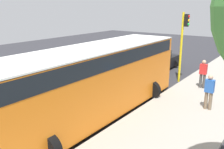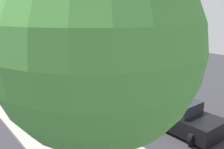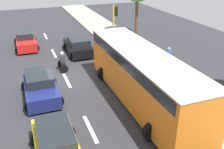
% 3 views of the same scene
% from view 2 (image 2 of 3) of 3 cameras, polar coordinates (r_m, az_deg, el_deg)
% --- Properties ---
extents(ground_plane, '(40.00, 60.00, 0.10)m').
position_cam_2_polar(ground_plane, '(18.00, 5.71, -4.51)').
color(ground_plane, '#2D2D33').
extents(sidewalk, '(4.00, 60.00, 0.15)m').
position_cam_2_polar(sidewalk, '(14.31, -15.18, -9.70)').
color(sidewalk, '#9E998E').
rests_on(sidewalk, ground).
extents(lane_stripe_far_north, '(0.20, 2.40, 0.01)m').
position_cam_2_polar(lane_stripe_far_north, '(27.53, -11.93, 2.18)').
color(lane_stripe_far_north, white).
rests_on(lane_stripe_far_north, ground).
extents(lane_stripe_north, '(0.20, 2.40, 0.01)m').
position_cam_2_polar(lane_stripe_north, '(22.46, -4.98, -0.40)').
color(lane_stripe_north, white).
rests_on(lane_stripe_north, ground).
extents(lane_stripe_mid, '(0.20, 2.40, 0.01)m').
position_cam_2_polar(lane_stripe_mid, '(17.98, 5.71, -4.34)').
color(lane_stripe_mid, white).
rests_on(lane_stripe_mid, ground).
extents(lane_stripe_south, '(0.20, 2.40, 0.01)m').
position_cam_2_polar(lane_stripe_south, '(14.63, 22.54, -10.10)').
color(lane_stripe_south, white).
rests_on(lane_stripe_south, ground).
extents(car_yellow_cab, '(2.15, 4.38, 1.52)m').
position_cam_2_polar(car_yellow_cab, '(24.69, -3.47, 2.71)').
color(car_yellow_cab, yellow).
rests_on(car_yellow_cab, ground).
extents(car_black, '(2.33, 4.19, 1.52)m').
position_cam_2_polar(car_black, '(13.05, 15.03, -9.10)').
color(car_black, black).
rests_on(car_black, ground).
extents(car_dark_blue, '(2.31, 4.13, 1.52)m').
position_cam_2_polar(car_dark_blue, '(20.28, 6.29, -0.05)').
color(car_dark_blue, navy).
rests_on(car_dark_blue, ground).
extents(city_bus, '(3.20, 11.00, 3.16)m').
position_cam_2_polar(city_bus, '(18.87, -11.54, 2.16)').
color(city_bus, orange).
rests_on(city_bus, ground).
extents(motorcycle, '(0.60, 1.30, 1.53)m').
position_cam_2_polar(motorcycle, '(16.43, 10.32, -4.04)').
color(motorcycle, black).
rests_on(motorcycle, ground).
extents(pedestrian_near_signal, '(0.40, 0.24, 1.69)m').
position_cam_2_polar(pedestrian_near_signal, '(12.26, -9.20, -8.59)').
color(pedestrian_near_signal, '#3F3F3F').
rests_on(pedestrian_near_signal, sidewalk).
extents(pedestrian_by_tree, '(0.40, 0.24, 1.69)m').
position_cam_2_polar(pedestrian_by_tree, '(14.46, -19.41, -5.56)').
color(pedestrian_by_tree, '#72604C').
rests_on(pedestrian_by_tree, sidewalk).
extents(traffic_light_corner, '(0.49, 0.24, 4.50)m').
position_cam_2_polar(traffic_light_corner, '(11.81, -0.30, 0.31)').
color(traffic_light_corner, yellow).
rests_on(traffic_light_corner, ground).
extents(street_tree_south, '(3.30, 3.30, 6.95)m').
position_cam_2_polar(street_tree_south, '(3.93, -3.32, 5.46)').
color(street_tree_south, brown).
rests_on(street_tree_south, ground).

